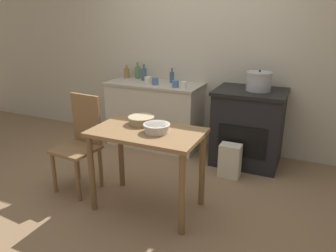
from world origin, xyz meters
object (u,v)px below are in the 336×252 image
object	(u,v)px
mixing_bowl_small	(157,128)
bottle_center_left	(127,73)
cup_center	(175,84)
chair	(81,141)
bottle_far_left	(144,74)
cup_right	(184,85)
cup_mid_right	(155,81)
stock_pot	(259,81)
bottle_left	(172,77)
mixing_bowl_large	(141,120)
cup_center_right	(148,80)
flour_sack	(230,161)
stove	(248,127)
work_table	(147,145)
bottle_mid_left	(138,72)

from	to	relation	value
mixing_bowl_small	bottle_center_left	size ratio (longest dim) A/B	1.27
bottle_center_left	cup_center	size ratio (longest dim) A/B	2.14
chair	bottle_far_left	bearing A→B (deg)	97.12
cup_right	cup_mid_right	bearing A→B (deg)	167.96
stock_pot	bottle_left	xyz separation A→B (m)	(-1.15, 0.14, -0.06)
mixing_bowl_large	bottle_far_left	distance (m)	1.58
stock_pot	cup_mid_right	xyz separation A→B (m)	(-1.29, -0.07, -0.09)
mixing_bowl_large	mixing_bowl_small	size ratio (longest dim) A/B	1.05
bottle_left	cup_center_right	size ratio (longest dim) A/B	2.13
mixing_bowl_small	bottle_center_left	distance (m)	2.02
stock_pot	cup_right	size ratio (longest dim) A/B	3.15
chair	cup_mid_right	xyz separation A→B (m)	(0.23, 1.26, 0.41)
flour_sack	mixing_bowl_small	bearing A→B (deg)	-115.91
bottle_far_left	cup_center_right	size ratio (longest dim) A/B	2.42
bottle_left	bottle_center_left	bearing A→B (deg)	177.16
mixing_bowl_small	cup_center	bearing A→B (deg)	106.24
flour_sack	mixing_bowl_large	size ratio (longest dim) A/B	1.56
flour_sack	stock_pot	distance (m)	0.97
bottle_left	flour_sack	bearing A→B (deg)	-32.16
stock_pot	cup_center	size ratio (longest dim) A/B	3.39
stove	bottle_left	bearing A→B (deg)	172.14
work_table	bottle_center_left	xyz separation A→B (m)	(-1.15, 1.58, 0.32)
work_table	bottle_left	distance (m)	1.64
bottle_mid_left	stove	bearing A→B (deg)	-8.41
mixing_bowl_small	cup_mid_right	distance (m)	1.50
bottle_left	bottle_mid_left	bearing A→B (deg)	170.57
stove	flour_sack	distance (m)	0.55
flour_sack	bottle_center_left	size ratio (longest dim) A/B	2.08
mixing_bowl_large	cup_mid_right	bearing A→B (deg)	110.62
cup_right	flour_sack	bearing A→B (deg)	-24.26
bottle_mid_left	cup_mid_right	bearing A→B (deg)	-35.78
stock_pot	cup_center	world-z (taller)	stock_pot
mixing_bowl_small	bottle_mid_left	xyz separation A→B (m)	(-1.11, 1.64, 0.15)
mixing_bowl_large	bottle_mid_left	xyz separation A→B (m)	(-0.88, 1.50, 0.15)
chair	bottle_left	distance (m)	1.59
stock_pot	flour_sack	bearing A→B (deg)	-108.86
flour_sack	bottle_far_left	xyz separation A→B (m)	(-1.40, 0.61, 0.77)
stock_pot	bottle_far_left	bearing A→B (deg)	175.18
mixing_bowl_small	cup_right	size ratio (longest dim) A/B	2.51
flour_sack	stock_pot	bearing A→B (deg)	71.14
mixing_bowl_large	flour_sack	bearing A→B (deg)	48.98
cup_mid_right	work_table	bearing A→B (deg)	-66.46
chair	bottle_center_left	distance (m)	1.61
stove	bottle_far_left	world-z (taller)	bottle_far_left
bottle_far_left	bottle_left	world-z (taller)	bottle_far_left
stock_pot	cup_center_right	xyz separation A→B (m)	(-1.43, -0.01, -0.10)
stove	cup_right	size ratio (longest dim) A/B	9.79
stock_pot	bottle_far_left	size ratio (longest dim) A/B	1.34
cup_mid_right	flour_sack	bearing A→B (deg)	-19.73
bottle_left	bottle_far_left	bearing A→B (deg)	-178.80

